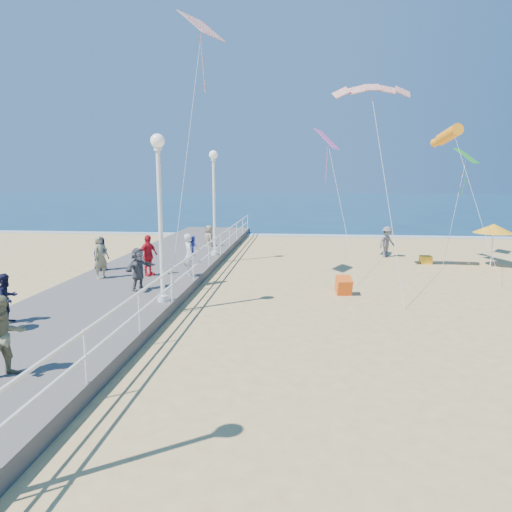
# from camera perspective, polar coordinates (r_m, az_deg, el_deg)

# --- Properties ---
(ground) EXTENTS (160.00, 160.00, 0.00)m
(ground) POSITION_cam_1_polar(r_m,az_deg,el_deg) (14.75, 9.00, -7.63)
(ground) COLOR #D7B670
(ground) RESTS_ON ground
(ocean) EXTENTS (160.00, 90.00, 0.05)m
(ocean) POSITION_cam_1_polar(r_m,az_deg,el_deg) (79.18, 6.39, 6.63)
(ocean) COLOR #0D314E
(ocean) RESTS_ON ground
(surf_line) EXTENTS (160.00, 1.20, 0.04)m
(surf_line) POSITION_cam_1_polar(r_m,az_deg,el_deg) (34.84, 7.14, 2.57)
(surf_line) COLOR white
(surf_line) RESTS_ON ground
(boardwalk) EXTENTS (5.00, 44.00, 0.40)m
(boardwalk) POSITION_cam_1_polar(r_m,az_deg,el_deg) (16.09, -18.86, -5.83)
(boardwalk) COLOR #64605B
(boardwalk) RESTS_ON ground
(railing) EXTENTS (0.05, 42.00, 0.55)m
(railing) POSITION_cam_1_polar(r_m,az_deg,el_deg) (14.99, -10.53, -2.46)
(railing) COLOR white
(railing) RESTS_ON boardwalk
(lamp_post_mid) EXTENTS (0.44, 0.44, 5.32)m
(lamp_post_mid) POSITION_cam_1_polar(r_m,az_deg,el_deg) (14.76, -11.95, 6.76)
(lamp_post_mid) COLOR white
(lamp_post_mid) RESTS_ON boardwalk
(lamp_post_far) EXTENTS (0.44, 0.44, 5.32)m
(lamp_post_far) POSITION_cam_1_polar(r_m,az_deg,el_deg) (23.49, -5.28, 8.01)
(lamp_post_far) COLOR white
(lamp_post_far) RESTS_ON boardwalk
(woman_holding_toddler) EXTENTS (0.64, 0.75, 1.75)m
(woman_holding_toddler) POSITION_cam_1_polar(r_m,az_deg,el_deg) (18.67, -8.34, 0.11)
(woman_holding_toddler) COLOR silver
(woman_holding_toddler) RESTS_ON boardwalk
(toddler_held) EXTENTS (0.43, 0.47, 0.79)m
(toddler_held) POSITION_cam_1_polar(r_m,az_deg,el_deg) (18.72, -7.81, 1.29)
(toddler_held) COLOR #303CB6
(toddler_held) RESTS_ON boardwalk
(spectator_1) EXTENTS (0.98, 1.04, 1.69)m
(spectator_1) POSITION_cam_1_polar(r_m,az_deg,el_deg) (10.57, -28.89, -8.80)
(spectator_1) COLOR #807D58
(spectator_1) RESTS_ON boardwalk
(spectator_3) EXTENTS (0.82, 1.06, 1.68)m
(spectator_3) POSITION_cam_1_polar(r_m,az_deg,el_deg) (19.13, -13.36, 0.08)
(spectator_3) COLOR red
(spectator_3) RESTS_ON boardwalk
(spectator_4) EXTENTS (0.77, 0.86, 1.48)m
(spectator_4) POSITION_cam_1_polar(r_m,az_deg,el_deg) (20.82, -18.88, 0.31)
(spectator_4) COLOR #1C1C3E
(spectator_4) RESTS_ON boardwalk
(spectator_5) EXTENTS (0.97, 1.49, 1.54)m
(spectator_5) POSITION_cam_1_polar(r_m,az_deg,el_deg) (16.78, -14.51, -1.57)
(spectator_5) COLOR #525257
(spectator_5) RESTS_ON boardwalk
(spectator_6) EXTENTS (0.65, 0.75, 1.72)m
(spectator_6) POSITION_cam_1_polar(r_m,az_deg,el_deg) (19.12, -18.84, -0.13)
(spectator_6) COLOR #959067
(spectator_6) RESTS_ON boardwalk
(spectator_7) EXTENTS (0.67, 0.79, 1.40)m
(spectator_7) POSITION_cam_1_polar(r_m,az_deg,el_deg) (14.36, -28.71, -4.67)
(spectator_7) COLOR #181935
(spectator_7) RESTS_ON boardwalk
(beach_walker_a) EXTENTS (1.27, 1.18, 1.72)m
(beach_walker_a) POSITION_cam_1_polar(r_m,az_deg,el_deg) (26.21, 16.06, 1.71)
(beach_walker_a) COLOR slate
(beach_walker_a) RESTS_ON ground
(beach_walker_c) EXTENTS (0.83, 0.95, 1.63)m
(beach_walker_c) POSITION_cam_1_polar(r_m,az_deg,el_deg) (26.78, -5.88, 2.11)
(beach_walker_c) COLOR gray
(beach_walker_c) RESTS_ON ground
(box_kite) EXTENTS (0.65, 0.78, 0.74)m
(box_kite) POSITION_cam_1_polar(r_m,az_deg,el_deg) (17.56, 10.89, -3.84)
(box_kite) COLOR red
(box_kite) RESTS_ON ground
(beach_umbrella) EXTENTS (1.90, 1.90, 2.14)m
(beach_umbrella) POSITION_cam_1_polar(r_m,az_deg,el_deg) (25.21, 27.58, 3.06)
(beach_umbrella) COLOR white
(beach_umbrella) RESTS_ON ground
(beach_chair_left) EXTENTS (0.55, 0.55, 0.40)m
(beach_chair_left) POSITION_cam_1_polar(r_m,az_deg,el_deg) (25.01, 20.44, -0.44)
(beach_chair_left) COLOR #EFA619
(beach_chair_left) RESTS_ON ground
(kite_parafoil) EXTENTS (3.36, 0.94, 0.65)m
(kite_parafoil) POSITION_cam_1_polar(r_m,az_deg,el_deg) (21.34, 14.29, 19.76)
(kite_parafoil) COLOR red
(kite_windsock) EXTENTS (1.04, 2.86, 1.12)m
(kite_windsock) POSITION_cam_1_polar(r_m,az_deg,el_deg) (23.87, 22.98, 13.80)
(kite_windsock) COLOR orange
(kite_diamond_pink) EXTENTS (1.43, 1.70, 1.03)m
(kite_diamond_pink) POSITION_cam_1_polar(r_m,az_deg,el_deg) (24.38, 8.88, 14.22)
(kite_diamond_pink) COLOR #FF5DC8
(kite_diamond_green) EXTENTS (1.65, 1.73, 0.83)m
(kite_diamond_green) POSITION_cam_1_polar(r_m,az_deg,el_deg) (27.49, 24.85, 11.28)
(kite_diamond_green) COLOR green
(kite_diamond_redwhite) EXTENTS (1.71, 1.86, 0.97)m
(kite_diamond_redwhite) POSITION_cam_1_polar(r_m,az_deg,el_deg) (19.35, -6.76, 26.61)
(kite_diamond_redwhite) COLOR red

